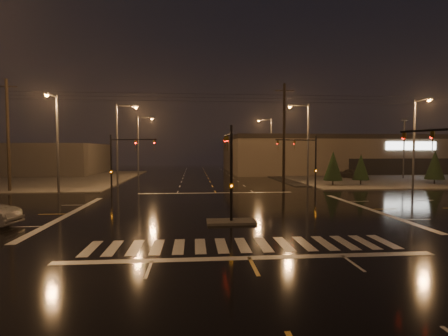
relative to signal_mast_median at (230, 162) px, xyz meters
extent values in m
plane|color=black|center=(0.00, 3.07, -3.75)|extent=(140.00, 140.00, 0.00)
cube|color=#42403B|center=(30.00, 33.07, -3.69)|extent=(36.00, 36.00, 0.12)
cube|color=#42403B|center=(-30.00, 33.07, -3.69)|extent=(36.00, 36.00, 0.12)
cube|color=#42403B|center=(0.00, -0.93, -3.68)|extent=(3.00, 1.60, 0.15)
cube|color=beige|center=(0.00, -5.93, -3.75)|extent=(15.00, 2.60, 0.01)
cube|color=beige|center=(0.00, -7.93, -3.75)|extent=(16.00, 0.50, 0.01)
cube|color=beige|center=(0.00, 14.07, -3.75)|extent=(16.00, 0.50, 0.01)
cube|color=black|center=(35.00, 31.07, -3.71)|extent=(50.00, 24.00, 0.08)
cube|color=brown|center=(35.00, 49.07, -0.25)|extent=(60.00, 28.00, 7.00)
cube|color=black|center=(35.00, 49.07, 3.05)|extent=(60.20, 28.20, 0.80)
cube|color=white|center=(35.00, 34.97, 1.45)|extent=(9.00, 0.20, 1.40)
cube|color=black|center=(35.00, 35.02, -2.15)|extent=(22.00, 0.15, 2.80)
cube|color=#433E3B|center=(-35.00, 45.07, -0.95)|extent=(30.00, 18.00, 5.60)
cylinder|color=black|center=(0.00, -0.93, -0.75)|extent=(0.18, 0.18, 6.00)
cylinder|color=black|center=(0.00, 1.32, 1.75)|extent=(0.12, 4.50, 0.12)
imported|color=#594707|center=(0.00, 3.35, 1.70)|extent=(0.16, 0.20, 1.00)
cube|color=#594707|center=(0.00, -0.93, -1.45)|extent=(0.25, 0.18, 0.35)
cylinder|color=black|center=(10.50, 13.57, -0.75)|extent=(0.18, 0.18, 6.00)
cylinder|color=black|center=(8.15, 12.72, 1.75)|extent=(4.74, 1.82, 0.12)
imported|color=#594707|center=(6.04, 11.95, 1.70)|extent=(0.24, 0.22, 1.00)
cube|color=#594707|center=(10.50, 13.57, -1.45)|extent=(0.25, 0.18, 0.35)
cylinder|color=black|center=(-10.50, 13.57, -0.75)|extent=(0.18, 0.18, 6.00)
cylinder|color=black|center=(-8.15, 12.72, 1.75)|extent=(4.74, 1.82, 0.12)
imported|color=#594707|center=(-6.04, 11.95, 1.70)|extent=(0.24, 0.22, 1.00)
cube|color=#594707|center=(-10.50, 13.57, -1.45)|extent=(0.25, 0.18, 0.35)
cylinder|color=black|center=(9.82, -5.55, 1.75)|extent=(1.48, 3.80, 0.12)
imported|color=#594707|center=(9.20, -3.86, 1.70)|extent=(0.22, 0.24, 1.00)
cylinder|color=#38383A|center=(-11.50, 21.07, 1.25)|extent=(0.24, 0.24, 10.00)
cylinder|color=#38383A|center=(-10.30, 21.07, 6.05)|extent=(2.40, 0.14, 0.14)
cube|color=#38383A|center=(-9.20, 21.07, 6.00)|extent=(0.70, 0.30, 0.18)
sphere|color=orange|center=(-9.20, 21.07, 5.87)|extent=(0.32, 0.32, 0.32)
cylinder|color=#38383A|center=(-11.50, 37.07, 1.25)|extent=(0.24, 0.24, 10.00)
cylinder|color=#38383A|center=(-10.30, 37.07, 6.05)|extent=(2.40, 0.14, 0.14)
cube|color=#38383A|center=(-9.20, 37.07, 6.00)|extent=(0.70, 0.30, 0.18)
sphere|color=orange|center=(-9.20, 37.07, 5.87)|extent=(0.32, 0.32, 0.32)
cylinder|color=#38383A|center=(11.50, 19.07, 1.25)|extent=(0.24, 0.24, 10.00)
cylinder|color=#38383A|center=(10.30, 19.07, 6.05)|extent=(2.40, 0.14, 0.14)
cube|color=#38383A|center=(9.20, 19.07, 6.00)|extent=(0.70, 0.30, 0.18)
sphere|color=orange|center=(9.20, 19.07, 5.87)|extent=(0.32, 0.32, 0.32)
cylinder|color=#38383A|center=(11.50, 39.07, 1.25)|extent=(0.24, 0.24, 10.00)
cylinder|color=#38383A|center=(10.30, 39.07, 6.05)|extent=(2.40, 0.14, 0.14)
cube|color=#38383A|center=(9.20, 39.07, 6.00)|extent=(0.70, 0.30, 0.18)
sphere|color=orange|center=(9.20, 39.07, 5.87)|extent=(0.32, 0.32, 0.32)
cylinder|color=#38383A|center=(-16.00, 14.57, 1.25)|extent=(0.24, 0.24, 10.00)
cylinder|color=#38383A|center=(-16.00, 13.37, 6.05)|extent=(0.14, 2.40, 0.14)
cube|color=#38383A|center=(-16.00, 12.27, 6.00)|extent=(0.30, 0.70, 0.18)
sphere|color=orange|center=(-16.00, 12.27, 5.87)|extent=(0.32, 0.32, 0.32)
cylinder|color=#38383A|center=(22.00, 14.57, 1.25)|extent=(0.24, 0.24, 10.00)
cylinder|color=#38383A|center=(22.00, 13.37, 6.05)|extent=(0.14, 2.40, 0.14)
cube|color=#38383A|center=(22.00, 12.27, 6.00)|extent=(0.30, 0.70, 0.18)
sphere|color=orange|center=(22.00, 12.27, 5.87)|extent=(0.32, 0.32, 0.32)
cylinder|color=black|center=(-22.00, 17.07, 2.25)|extent=(0.32, 0.32, 12.00)
cube|color=black|center=(-22.00, 17.07, 7.45)|extent=(2.20, 0.12, 0.12)
cylinder|color=black|center=(8.00, 17.07, 2.25)|extent=(0.32, 0.32, 12.00)
cube|color=black|center=(8.00, 17.07, 7.45)|extent=(2.20, 0.12, 0.12)
cylinder|color=black|center=(15.00, 19.90, -3.40)|extent=(0.18, 0.18, 0.70)
cone|color=black|center=(15.00, 19.90, -1.23)|extent=(2.33, 2.33, 3.63)
cylinder|color=black|center=(18.78, 20.24, -3.40)|extent=(0.18, 0.18, 0.70)
cone|color=black|center=(18.78, 20.24, -1.42)|extent=(2.08, 2.08, 3.26)
cylinder|color=black|center=(28.75, 20.32, -3.40)|extent=(0.18, 0.18, 0.70)
cone|color=black|center=(28.75, 20.32, -1.18)|extent=(2.39, 2.39, 3.74)
imported|color=black|center=(22.28, 29.60, -2.96)|extent=(3.09, 5.00, 1.59)
camera|label=1|loc=(-2.30, -22.09, 0.76)|focal=28.00mm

